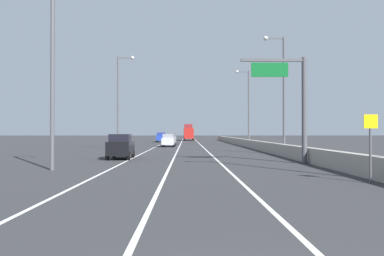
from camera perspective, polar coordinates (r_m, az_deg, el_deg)
ground_plane at (r=68.22m, az=-0.06°, el=-2.45°), size 320.00×320.00×0.00m
lane_stripe_left at (r=59.40m, az=-5.26°, el=-2.72°), size 0.16×130.00×0.00m
lane_stripe_center at (r=59.23m, az=-1.87°, el=-2.73°), size 0.16×130.00×0.00m
lane_stripe_right at (r=59.27m, az=1.51°, el=-2.73°), size 0.16×130.00×0.00m
jersey_barrier_right at (r=45.10m, az=10.58°, el=-2.71°), size 0.60×120.00×1.10m
overhead_sign_gantry at (r=27.88m, az=14.98°, el=4.56°), size 4.68×0.36×7.50m
speed_advisory_sign at (r=18.32m, az=25.12°, el=-2.03°), size 0.60×0.11×3.00m
lamp_post_right_second at (r=38.80m, az=13.26°, el=5.92°), size 2.14×0.44×11.70m
lamp_post_right_third at (r=59.29m, az=8.27°, el=3.67°), size 2.14×0.44×11.70m
lamp_post_left_near at (r=24.06m, az=-19.61°, el=9.94°), size 2.14×0.44×11.70m
lamp_post_left_mid at (r=48.51m, az=-10.74°, el=4.62°), size 2.14×0.44×11.70m
car_silver_0 at (r=57.09m, az=-3.52°, el=-1.85°), size 1.95×4.54×1.92m
car_black_1 at (r=32.08m, az=-10.61°, el=-2.75°), size 1.96×4.04×2.05m
car_gray_2 at (r=66.69m, az=-3.18°, el=-1.62°), size 2.06×4.28×2.04m
car_blue_3 at (r=82.70m, az=-4.63°, el=-1.39°), size 2.00×4.60×2.09m
box_truck at (r=98.72m, az=-0.53°, el=-0.74°), size 2.63×8.39×4.24m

